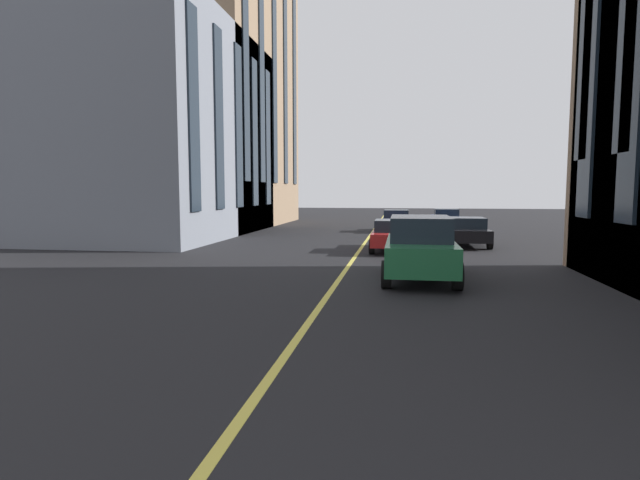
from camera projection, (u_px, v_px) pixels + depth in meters
name	position (u px, v px, depth m)	size (l,w,h in m)	color
lane_centre_line	(349.00, 265.00, 18.06)	(80.00, 0.16, 0.01)	#D8C64C
car_black_trailing	(466.00, 231.00, 24.48)	(4.40, 1.95, 1.37)	black
car_green_oncoming	(420.00, 247.00, 15.16)	(4.70, 2.14, 1.88)	#1E6038
car_blue_parked_a	(446.00, 218.00, 35.86)	(4.40, 1.95, 1.37)	navy
car_blue_parked_b	(396.00, 221.00, 33.14)	(3.90, 1.89, 1.40)	navy
car_red_far	(393.00, 235.00, 22.52)	(4.40, 1.95, 1.37)	#B21E1E
building_left_near	(203.00, 71.00, 37.94)	(17.55, 10.94, 22.92)	#846B51
building_left_far	(160.00, 133.00, 29.97)	(16.09, 9.64, 12.03)	slate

